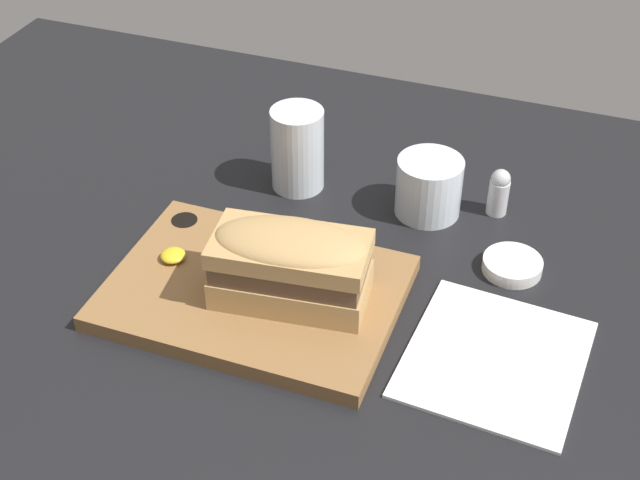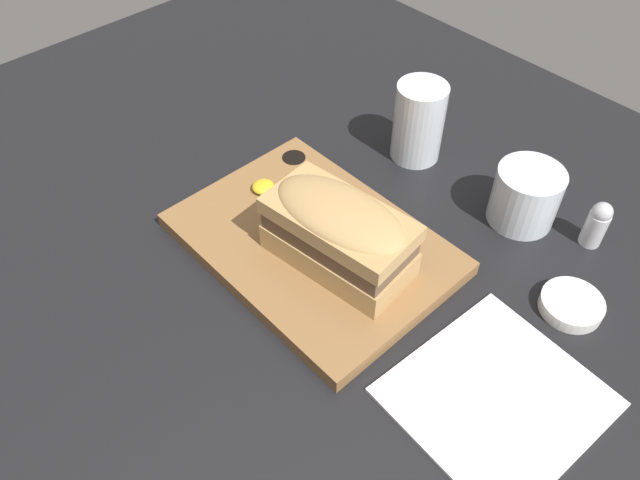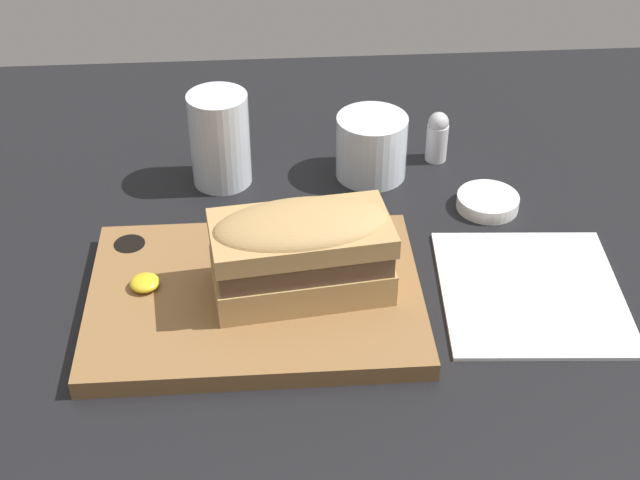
# 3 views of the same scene
# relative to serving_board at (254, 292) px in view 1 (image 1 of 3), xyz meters

# --- Properties ---
(dining_table) EXTENTS (1.45, 1.11, 0.02)m
(dining_table) POSITION_rel_serving_board_xyz_m (0.09, -0.03, -0.02)
(dining_table) COLOR black
(dining_table) RESTS_ON ground
(serving_board) EXTENTS (0.31, 0.22, 0.02)m
(serving_board) POSITION_rel_serving_board_xyz_m (0.00, 0.00, 0.00)
(serving_board) COLOR olive
(serving_board) RESTS_ON dining_table
(sandwich) EXTENTS (0.17, 0.10, 0.09)m
(sandwich) POSITION_rel_serving_board_xyz_m (0.04, -0.00, 0.06)
(sandwich) COLOR tan
(sandwich) RESTS_ON serving_board
(mustard_dollop) EXTENTS (0.03, 0.03, 0.01)m
(mustard_dollop) POSITION_rel_serving_board_xyz_m (-0.10, 0.01, 0.01)
(mustard_dollop) COLOR gold
(mustard_dollop) RESTS_ON serving_board
(water_glass) EXTENTS (0.07, 0.07, 0.11)m
(water_glass) POSITION_rel_serving_board_xyz_m (-0.03, 0.22, 0.04)
(water_glass) COLOR silver
(water_glass) RESTS_ON dining_table
(wine_glass) EXTENTS (0.08, 0.08, 0.07)m
(wine_glass) POSITION_rel_serving_board_xyz_m (0.13, 0.22, 0.02)
(wine_glass) COLOR silver
(wine_glass) RESTS_ON dining_table
(napkin) EXTENTS (0.18, 0.19, 0.00)m
(napkin) POSITION_rel_serving_board_xyz_m (0.26, -0.00, -0.01)
(napkin) COLOR white
(napkin) RESTS_ON dining_table
(salt_shaker) EXTENTS (0.02, 0.02, 0.06)m
(salt_shaker) POSITION_rel_serving_board_xyz_m (0.21, 0.25, 0.02)
(salt_shaker) COLOR silver
(salt_shaker) RESTS_ON dining_table
(condiment_dish) EXTENTS (0.07, 0.07, 0.02)m
(condiment_dish) POSITION_rel_serving_board_xyz_m (0.25, 0.14, -0.00)
(condiment_dish) COLOR white
(condiment_dish) RESTS_ON dining_table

